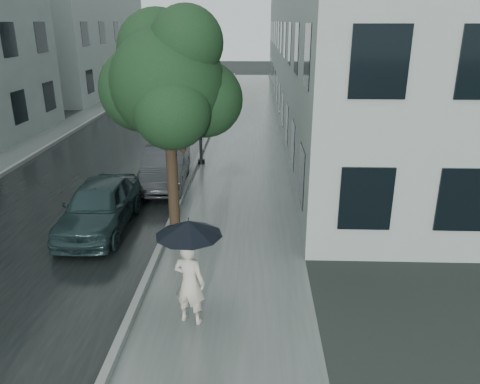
{
  "coord_description": "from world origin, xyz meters",
  "views": [
    {
      "loc": [
        0.79,
        -8.51,
        5.4
      ],
      "look_at": [
        0.4,
        2.65,
        1.3
      ],
      "focal_mm": 35.0,
      "sensor_mm": 36.0,
      "label": 1
    }
  ],
  "objects_px": {
    "car_near": "(99,205)",
    "car_far": "(166,166)",
    "street_tree": "(168,81)",
    "lamp_post": "(195,94)",
    "pedestrian": "(189,283)"
  },
  "relations": [
    {
      "from": "street_tree",
      "to": "car_far",
      "type": "bearing_deg",
      "value": 104.25
    },
    {
      "from": "car_far",
      "to": "pedestrian",
      "type": "bearing_deg",
      "value": -79.71
    },
    {
      "from": "street_tree",
      "to": "lamp_post",
      "type": "distance_m",
      "value": 6.41
    },
    {
      "from": "pedestrian",
      "to": "lamp_post",
      "type": "height_order",
      "value": "lamp_post"
    },
    {
      "from": "lamp_post",
      "to": "pedestrian",
      "type": "bearing_deg",
      "value": -81.89
    },
    {
      "from": "car_near",
      "to": "car_far",
      "type": "distance_m",
      "value": 3.91
    },
    {
      "from": "pedestrian",
      "to": "car_near",
      "type": "xyz_separation_m",
      "value": [
        -3.03,
        4.12,
        -0.15
      ]
    },
    {
      "from": "pedestrian",
      "to": "car_near",
      "type": "distance_m",
      "value": 5.11
    },
    {
      "from": "pedestrian",
      "to": "car_far",
      "type": "distance_m",
      "value": 8.1
    },
    {
      "from": "lamp_post",
      "to": "car_far",
      "type": "bearing_deg",
      "value": -105.36
    },
    {
      "from": "pedestrian",
      "to": "lamp_post",
      "type": "xyz_separation_m",
      "value": [
        -1.14,
        10.4,
        1.92
      ]
    },
    {
      "from": "lamp_post",
      "to": "car_far",
      "type": "distance_m",
      "value": 3.38
    },
    {
      "from": "car_far",
      "to": "street_tree",
      "type": "bearing_deg",
      "value": -79.18
    },
    {
      "from": "lamp_post",
      "to": "car_near",
      "type": "bearing_deg",
      "value": -104.87
    },
    {
      "from": "street_tree",
      "to": "car_near",
      "type": "xyz_separation_m",
      "value": [
        -2.06,
        0.01,
        -3.32
      ]
    }
  ]
}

